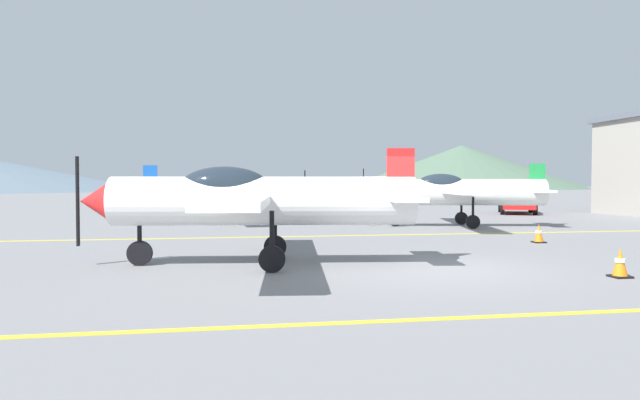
# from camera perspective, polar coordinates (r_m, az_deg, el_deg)

# --- Properties ---
(ground_plane) EXTENTS (400.00, 400.00, 0.00)m
(ground_plane) POSITION_cam_1_polar(r_m,az_deg,el_deg) (12.60, 11.01, -6.90)
(ground_plane) COLOR slate
(apron_line_near) EXTENTS (80.00, 0.16, 0.01)m
(apron_line_near) POSITION_cam_1_polar(r_m,az_deg,el_deg) (8.73, 21.25, -10.85)
(apron_line_near) COLOR yellow
(apron_line_near) RESTS_ON ground_plane
(apron_line_far) EXTENTS (80.00, 0.16, 0.01)m
(apron_line_far) POSITION_cam_1_polar(r_m,az_deg,el_deg) (19.88, 3.23, -3.65)
(apron_line_far) COLOR yellow
(apron_line_far) RESTS_ON ground_plane
(airplane_near) EXTENTS (7.85, 9.01, 2.69)m
(airplane_near) POSITION_cam_1_polar(r_m,az_deg,el_deg) (12.90, -7.00, 0.09)
(airplane_near) COLOR white
(airplane_near) RESTS_ON ground_plane
(airplane_mid) EXTENTS (7.87, 8.97, 2.69)m
(airplane_mid) POSITION_cam_1_polar(r_m,az_deg,el_deg) (24.52, 13.63, 0.88)
(airplane_mid) COLOR white
(airplane_mid) RESTS_ON ground_plane
(airplane_far) EXTENTS (7.80, 8.98, 2.69)m
(airplane_far) POSITION_cam_1_polar(r_m,az_deg,el_deg) (27.23, -9.67, 0.99)
(airplane_far) COLOR silver
(airplane_far) RESTS_ON ground_plane
(car_sedan) EXTENTS (3.45, 4.66, 1.62)m
(car_sedan) POSITION_cam_1_polar(r_m,az_deg,el_deg) (35.81, 19.46, 0.04)
(car_sedan) COLOR red
(car_sedan) RESTS_ON ground_plane
(traffic_cone_front) EXTENTS (0.36, 0.36, 0.59)m
(traffic_cone_front) POSITION_cam_1_polar(r_m,az_deg,el_deg) (18.84, 21.44, -3.21)
(traffic_cone_front) COLOR black
(traffic_cone_front) RESTS_ON ground_plane
(traffic_cone_side) EXTENTS (0.36, 0.36, 0.59)m
(traffic_cone_side) POSITION_cam_1_polar(r_m,az_deg,el_deg) (12.70, 28.31, -5.69)
(traffic_cone_side) COLOR black
(traffic_cone_side) RESTS_ON ground_plane
(hill_centerleft) EXTENTS (70.50, 70.50, 12.84)m
(hill_centerleft) POSITION_cam_1_polar(r_m,az_deg,el_deg) (171.00, 14.25, 3.30)
(hill_centerleft) COLOR #4C6651
(hill_centerleft) RESTS_ON ground_plane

